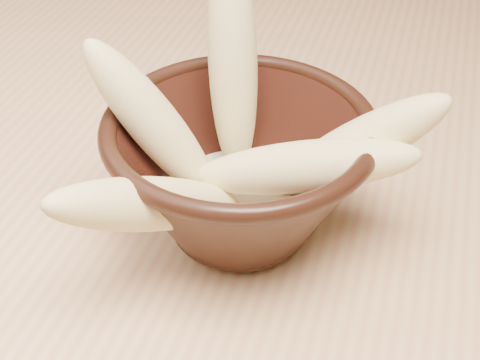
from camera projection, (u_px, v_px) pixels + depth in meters
name	position (u px, v px, depth m)	size (l,w,h in m)	color
table	(99.00, 173.00, 0.70)	(1.20, 0.80, 0.75)	tan
bowl	(240.00, 170.00, 0.48)	(0.19, 0.19, 0.11)	black
milk_puddle	(240.00, 198.00, 0.50)	(0.11, 0.11, 0.02)	beige
banana_upright	(233.00, 62.00, 0.48)	(0.04, 0.04, 0.17)	#F0DE8D
banana_left	(153.00, 122.00, 0.46)	(0.04, 0.04, 0.14)	#F0DE8D
banana_right	(356.00, 147.00, 0.46)	(0.04, 0.04, 0.15)	#F0DE8D
banana_across	(301.00, 167.00, 0.45)	(0.04, 0.04, 0.16)	#F0DE8D
banana_front	(152.00, 204.00, 0.43)	(0.04, 0.04, 0.16)	#F0DE8D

